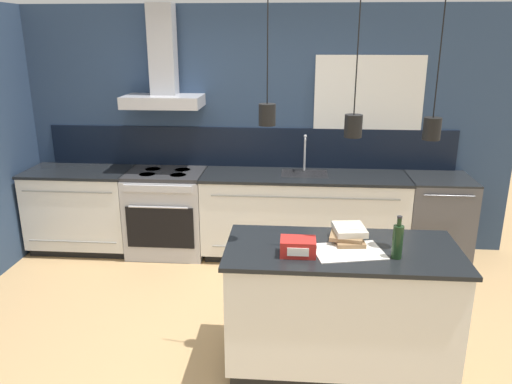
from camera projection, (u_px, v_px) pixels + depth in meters
ground_plane at (226, 344)px, 3.87m from camera, size 16.00×16.00×0.00m
wall_back at (245, 126)px, 5.37m from camera, size 5.60×2.34×2.60m
counter_run_left at (82, 209)px, 5.48m from camera, size 1.11×0.64×0.91m
counter_run_sink at (303, 215)px, 5.30m from camera, size 2.14×0.64×1.30m
oven_range at (167, 212)px, 5.40m from camera, size 0.81×0.66×0.91m
dishwasher at (436, 220)px, 5.19m from camera, size 0.64×0.65×0.91m
kitchen_island at (339, 307)px, 3.51m from camera, size 1.59×0.76×0.91m
bottle_on_island at (398, 241)px, 3.19m from camera, size 0.07×0.07×0.29m
book_stack at (348, 234)px, 3.48m from camera, size 0.27×0.31×0.10m
red_supply_box at (298, 247)px, 3.26m from camera, size 0.23×0.17×0.11m
paper_pile at (348, 251)px, 3.31m from camera, size 0.51×0.40×0.01m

